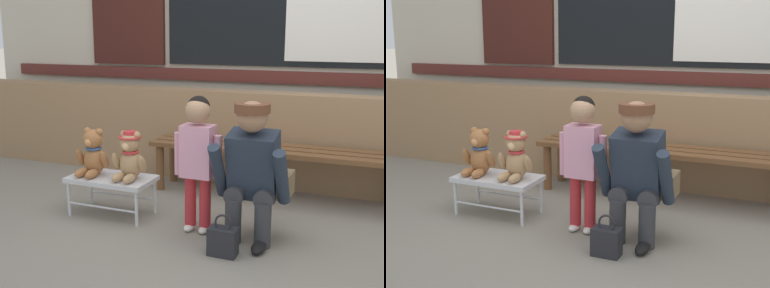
{
  "view_description": "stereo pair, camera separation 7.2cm",
  "coord_description": "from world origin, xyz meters",
  "views": [
    {
      "loc": [
        0.98,
        -2.89,
        1.37
      ],
      "look_at": [
        -0.4,
        0.47,
        0.55
      ],
      "focal_mm": 46.42,
      "sensor_mm": 36.0,
      "label": 1
    },
    {
      "loc": [
        1.05,
        -2.87,
        1.37
      ],
      "look_at": [
        -0.4,
        0.47,
        0.55
      ],
      "focal_mm": 46.42,
      "sensor_mm": 36.0,
      "label": 2
    }
  ],
  "objects": [
    {
      "name": "small_display_bench",
      "position": [
        -0.95,
        0.22,
        0.27
      ],
      "size": [
        0.64,
        0.36,
        0.3
      ],
      "color": "silver",
      "rests_on": "ground"
    },
    {
      "name": "wooden_bench_long",
      "position": [
        0.09,
        1.06,
        0.37
      ],
      "size": [
        2.1,
        0.4,
        0.44
      ],
      "color": "brown",
      "rests_on": "ground"
    },
    {
      "name": "child_standing",
      "position": [
        -0.23,
        0.16,
        0.59
      ],
      "size": [
        0.35,
        0.18,
        0.96
      ],
      "color": "#B7282D",
      "rests_on": "ground"
    },
    {
      "name": "teddy_bear_with_hat",
      "position": [
        -0.79,
        0.22,
        0.47
      ],
      "size": [
        0.28,
        0.27,
        0.36
      ],
      "color": "tan",
      "rests_on": "small_display_bench"
    },
    {
      "name": "handbag_on_ground",
      "position": [
        0.06,
        -0.14,
        0.1
      ],
      "size": [
        0.18,
        0.11,
        0.27
      ],
      "color": "#232328",
      "rests_on": "ground"
    },
    {
      "name": "brick_low_wall",
      "position": [
        0.0,
        1.43,
        0.42
      ],
      "size": [
        6.68,
        0.25,
        0.85
      ],
      "primitive_type": "cube",
      "color": "#997551",
      "rests_on": "ground"
    },
    {
      "name": "ground_plane",
      "position": [
        0.0,
        0.0,
        0.0
      ],
      "size": [
        60.0,
        60.0,
        0.0
      ],
      "primitive_type": "plane",
      "color": "gray"
    },
    {
      "name": "adult_crouching",
      "position": [
        0.17,
        0.16,
        0.48
      ],
      "size": [
        0.5,
        0.49,
        0.95
      ],
      "color": "#333338",
      "rests_on": "ground"
    },
    {
      "name": "teddy_bear_plain",
      "position": [
        -1.11,
        0.22,
        0.46
      ],
      "size": [
        0.28,
        0.26,
        0.36
      ],
      "color": "#A86B3D",
      "rests_on": "small_display_bench"
    }
  ]
}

